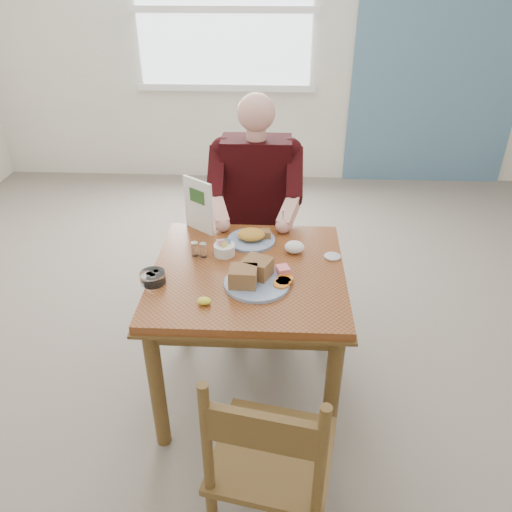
# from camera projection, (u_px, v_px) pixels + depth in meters

# --- Properties ---
(floor) EXTENTS (6.00, 6.00, 0.00)m
(floor) POSITION_uv_depth(u_px,v_px,m) (250.00, 384.00, 2.73)
(floor) COLOR slate
(floor) RESTS_ON ground
(wall_back) EXTENTS (5.50, 0.00, 5.50)m
(wall_back) POSITION_uv_depth(u_px,v_px,m) (268.00, 33.00, 4.57)
(wall_back) COLOR white
(wall_back) RESTS_ON ground
(accent_panel) EXTENTS (1.60, 0.02, 2.80)m
(accent_panel) POSITION_uv_depth(u_px,v_px,m) (445.00, 35.00, 4.49)
(accent_panel) COLOR slate
(accent_panel) RESTS_ON ground
(lemon_wedge) EXTENTS (0.07, 0.06, 0.03)m
(lemon_wedge) POSITION_uv_depth(u_px,v_px,m) (204.00, 301.00, 2.10)
(lemon_wedge) COLOR yellow
(lemon_wedge) RESTS_ON table
(napkin) EXTENTS (0.11, 0.10, 0.06)m
(napkin) POSITION_uv_depth(u_px,v_px,m) (294.00, 247.00, 2.46)
(napkin) COLOR white
(napkin) RESTS_ON table
(metal_dish) EXTENTS (0.10, 0.10, 0.01)m
(metal_dish) POSITION_uv_depth(u_px,v_px,m) (332.00, 257.00, 2.43)
(metal_dish) COLOR silver
(metal_dish) RESTS_ON table
(window) EXTENTS (1.72, 0.04, 1.42)m
(window) POSITION_uv_depth(u_px,v_px,m) (224.00, 9.00, 4.46)
(window) COLOR white
(window) RESTS_ON wall_back
(table) EXTENTS (0.92, 0.92, 0.75)m
(table) POSITION_uv_depth(u_px,v_px,m) (249.00, 289.00, 2.40)
(table) COLOR brown
(table) RESTS_ON ground
(chair_far) EXTENTS (0.42, 0.42, 0.95)m
(chair_far) POSITION_uv_depth(u_px,v_px,m) (256.00, 237.00, 3.17)
(chair_far) COLOR brown
(chair_far) RESTS_ON ground
(chair_near) EXTENTS (0.49, 0.49, 0.95)m
(chair_near) POSITION_uv_depth(u_px,v_px,m) (270.00, 463.00, 1.76)
(chair_near) COLOR brown
(chair_near) RESTS_ON ground
(diner) EXTENTS (0.53, 0.56, 1.39)m
(diner) POSITION_uv_depth(u_px,v_px,m) (256.00, 195.00, 2.92)
(diner) COLOR gray
(diner) RESTS_ON chair_far
(near_plate) EXTENTS (0.34, 0.34, 0.10)m
(near_plate) POSITION_uv_depth(u_px,v_px,m) (255.00, 276.00, 2.23)
(near_plate) COLOR white
(near_plate) RESTS_ON table
(far_plate) EXTENTS (0.27, 0.27, 0.07)m
(far_plate) POSITION_uv_depth(u_px,v_px,m) (252.00, 237.00, 2.56)
(far_plate) COLOR white
(far_plate) RESTS_ON table
(caddy) EXTENTS (0.13, 0.13, 0.08)m
(caddy) POSITION_uv_depth(u_px,v_px,m) (224.00, 249.00, 2.45)
(caddy) COLOR white
(caddy) RESTS_ON table
(shakers) EXTENTS (0.08, 0.05, 0.07)m
(shakers) POSITION_uv_depth(u_px,v_px,m) (199.00, 249.00, 2.43)
(shakers) COLOR white
(shakers) RESTS_ON table
(creamer) EXTENTS (0.15, 0.15, 0.05)m
(creamer) POSITION_uv_depth(u_px,v_px,m) (153.00, 277.00, 2.24)
(creamer) COLOR white
(creamer) RESTS_ON table
(menu) EXTENTS (0.17, 0.13, 0.29)m
(menu) POSITION_uv_depth(u_px,v_px,m) (198.00, 205.00, 2.60)
(menu) COLOR white
(menu) RESTS_ON table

